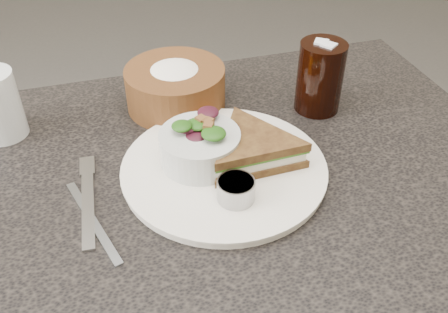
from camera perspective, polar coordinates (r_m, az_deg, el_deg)
name	(u,v)px	position (r m, az deg, el deg)	size (l,w,h in m)	color
dinner_plate	(224,169)	(0.73, 0.00, -1.44)	(0.30, 0.30, 0.01)	silver
sandwich	(253,149)	(0.72, 3.35, 0.85)	(0.17, 0.17, 0.04)	brown
salad_bowl	(200,142)	(0.72, -2.78, 1.62)	(0.12, 0.12, 0.07)	#B7BDBA
dressing_ramekin	(236,190)	(0.67, 1.37, -3.87)	(0.05, 0.05, 0.03)	#959699
orange_wedge	(223,125)	(0.79, -0.13, 3.64)	(0.06, 0.06, 0.03)	#FF6900
fork	(88,204)	(0.71, -15.28, -5.30)	(0.02, 0.17, 0.00)	#A6A6A6
knife	(93,221)	(0.68, -14.76, -7.17)	(0.01, 0.17, 0.00)	#A4ACB6
bread_basket	(175,81)	(0.86, -5.61, 8.58)	(0.17, 0.17, 0.10)	brown
cola_glass	(320,74)	(0.86, 10.96, 9.26)	(0.08, 0.08, 0.13)	black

